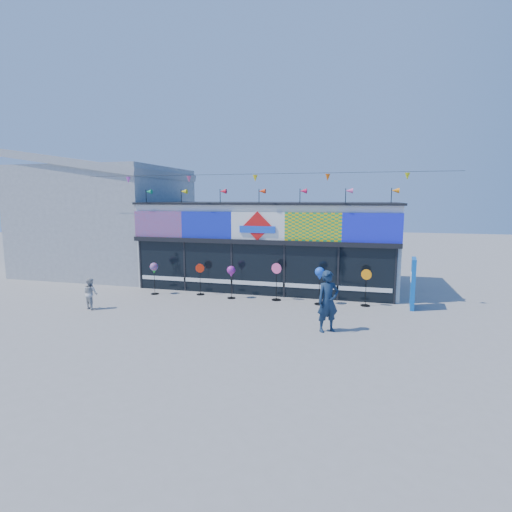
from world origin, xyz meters
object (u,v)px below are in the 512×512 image
(blue_sign, at_px, (413,283))
(spinner_1, at_px, (200,278))
(child, at_px, (91,293))
(spinner_3, at_px, (276,281))
(adult_man, at_px, (328,301))
(spinner_5, at_px, (366,287))
(spinner_0, at_px, (154,269))
(spinner_2, at_px, (231,272))
(spinner_4, at_px, (320,275))

(blue_sign, bearing_deg, spinner_1, -174.69)
(child, bearing_deg, blue_sign, -144.25)
(spinner_3, height_order, adult_man, adult_man)
(spinner_5, relative_size, child, 1.21)
(child, bearing_deg, spinner_0, -92.89)
(spinner_1, distance_m, spinner_2, 1.62)
(blue_sign, relative_size, spinner_2, 1.40)
(spinner_3, bearing_deg, spinner_4, -6.76)
(spinner_0, distance_m, spinner_2, 3.59)
(spinner_0, xyz_separation_m, spinner_2, (3.58, 0.16, -0.01))
(spinner_1, distance_m, spinner_3, 3.50)
(spinner_0, height_order, child, spinner_0)
(spinner_2, height_order, child, spinner_2)
(blue_sign, bearing_deg, spinner_0, -172.53)
(spinner_2, relative_size, spinner_5, 0.95)
(spinner_4, relative_size, child, 1.25)
(blue_sign, xyz_separation_m, adult_man, (-2.99, -3.66, 0.00))
(blue_sign, height_order, spinner_4, blue_sign)
(spinner_1, relative_size, child, 1.14)
(spinner_2, xyz_separation_m, spinner_5, (5.61, 0.20, -0.35))
(spinner_0, height_order, spinner_1, spinner_0)
(spinner_4, xyz_separation_m, child, (-8.58, -2.93, -0.62))
(spinner_4, bearing_deg, spinner_5, 7.41)
(spinner_3, xyz_separation_m, child, (-6.75, -3.15, -0.23))
(spinner_4, bearing_deg, spinner_2, 179.45)
(blue_sign, bearing_deg, spinner_3, -173.46)
(spinner_1, relative_size, spinner_3, 0.88)
(spinner_2, bearing_deg, spinner_4, -0.55)
(spinner_5, bearing_deg, spinner_4, -172.59)
(spinner_0, xyz_separation_m, child, (-1.22, -2.81, -0.53))
(spinner_5, bearing_deg, adult_man, -109.17)
(blue_sign, xyz_separation_m, spinner_3, (-5.42, -0.16, -0.16))
(blue_sign, distance_m, spinner_1, 8.93)
(spinner_0, relative_size, adult_man, 0.72)
(spinner_5, xyz_separation_m, adult_man, (-1.22, -3.52, 0.21))
(spinner_3, height_order, spinner_4, spinner_3)
(spinner_1, height_order, spinner_4, spinner_4)
(blue_sign, bearing_deg, child, -159.95)
(spinner_0, relative_size, spinner_3, 0.90)
(spinner_1, bearing_deg, spinner_4, -3.29)
(spinner_2, xyz_separation_m, spinner_4, (3.78, -0.04, 0.10))
(spinner_4, height_order, adult_man, adult_man)
(blue_sign, bearing_deg, adult_man, -124.40)
(spinner_1, xyz_separation_m, spinner_3, (3.50, -0.09, 0.10))
(spinner_2, distance_m, adult_man, 5.50)
(spinner_0, height_order, adult_man, adult_man)
(spinner_4, bearing_deg, adult_man, -79.63)
(blue_sign, height_order, child, blue_sign)
(blue_sign, bearing_deg, spinner_2, -172.50)
(spinner_1, height_order, spinner_5, spinner_5)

